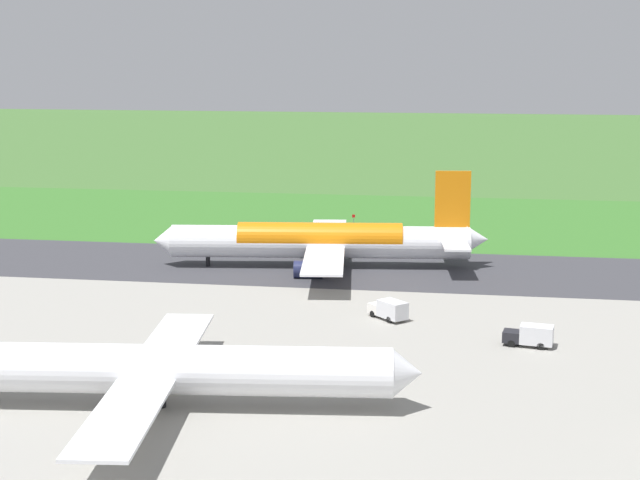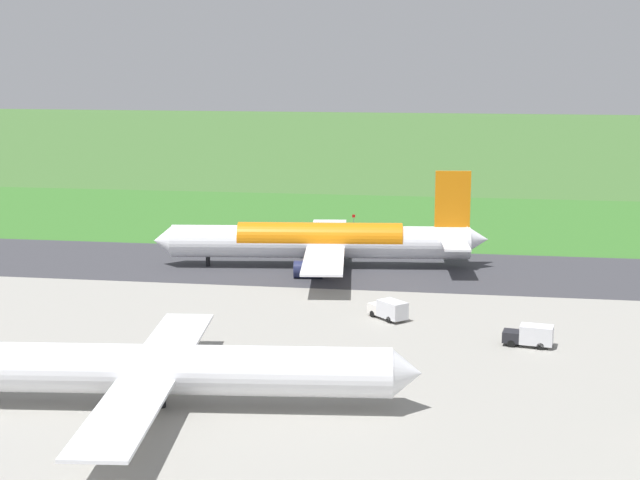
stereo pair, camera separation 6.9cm
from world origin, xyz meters
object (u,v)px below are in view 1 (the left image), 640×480
object	(u,v)px
airliner_main	(322,241)
service_truck_fuel	(530,335)
service_truck_baggage	(389,309)
no_stopping_sign	(354,220)
airliner_parked_mid	(158,368)
traffic_cone_orange	(335,222)

from	to	relation	value
airliner_main	service_truck_fuel	bearing A→B (deg)	128.94
service_truck_baggage	no_stopping_sign	xyz separation A→B (m)	(12.42, -64.68, 0.19)
airliner_parked_mid	service_truck_fuel	bearing A→B (deg)	-145.39
airliner_parked_mid	service_truck_fuel	distance (m)	45.19
airliner_parked_mid	service_truck_baggage	world-z (taller)	airliner_parked_mid
airliner_main	service_truck_baggage	bearing A→B (deg)	114.46
airliner_main	traffic_cone_orange	distance (m)	40.45
airliner_parked_mid	no_stopping_sign	xyz separation A→B (m)	(-7.21, -99.25, -2.46)
service_truck_baggage	airliner_main	bearing A→B (deg)	-65.54
airliner_main	service_truck_fuel	distance (m)	48.96
airliner_parked_mid	service_truck_baggage	bearing A→B (deg)	-119.60
airliner_main	service_truck_fuel	xyz separation A→B (m)	(-30.72, 38.01, -2.95)
airliner_main	airliner_parked_mid	bearing A→B (deg)	84.24
traffic_cone_orange	airliner_parked_mid	bearing A→B (deg)	88.37
airliner_main	service_truck_baggage	size ratio (longest dim) A/B	9.50
service_truck_baggage	service_truck_fuel	bearing A→B (deg)	152.93
airliner_parked_mid	no_stopping_sign	world-z (taller)	airliner_parked_mid
service_truck_fuel	traffic_cone_orange	distance (m)	85.27
airliner_main	no_stopping_sign	xyz separation A→B (m)	(-0.80, -35.62, -2.76)
airliner_main	no_stopping_sign	size ratio (longest dim) A/B	20.15
airliner_parked_mid	no_stopping_sign	bearing A→B (deg)	-94.16
airliner_parked_mid	traffic_cone_orange	world-z (taller)	airliner_parked_mid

